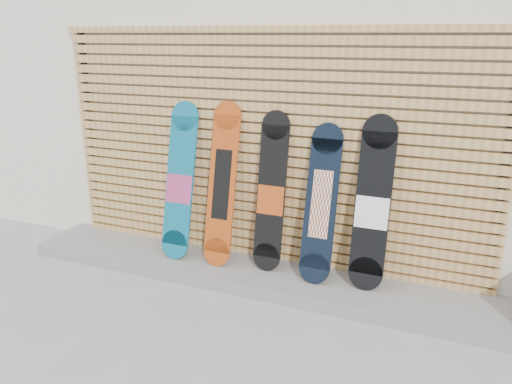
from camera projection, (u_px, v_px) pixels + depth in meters
ground at (238, 319)px, 4.08m from camera, size 80.00×80.00×0.00m
building at (383, 68)px, 6.44m from camera, size 12.00×5.00×3.60m
concrete_step at (253, 274)px, 4.71m from camera, size 4.60×0.70×0.12m
slat_wall at (264, 149)px, 4.62m from camera, size 4.26×0.08×2.29m
snowboard_0 at (180, 182)px, 4.82m from camera, size 0.29×0.39×1.50m
snowboard_1 at (222, 185)px, 4.66m from camera, size 0.27×0.37×1.52m
snowboard_2 at (271, 193)px, 4.54m from camera, size 0.27×0.28×1.46m
snowboard_3 at (321, 204)px, 4.34m from camera, size 0.28×0.36×1.38m
snowboard_4 at (373, 205)px, 4.19m from camera, size 0.30×0.31×1.48m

